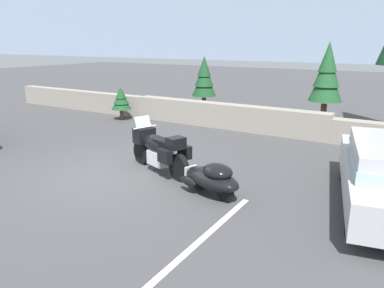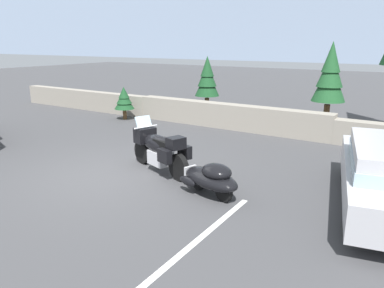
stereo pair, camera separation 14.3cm
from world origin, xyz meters
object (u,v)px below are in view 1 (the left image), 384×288
Objects in this scene: pine_tree_secondary at (327,75)px; touring_motorcycle at (159,148)px; pine_tree_far_right at (204,78)px; car_shaped_trailer at (212,178)px.

touring_motorcycle is at bearing -108.67° from pine_tree_secondary.
pine_tree_secondary is 1.24× the size of pine_tree_far_right.
pine_tree_secondary is 5.34m from pine_tree_far_right.
touring_motorcycle is at bearing -68.61° from pine_tree_far_right.
car_shaped_trailer is at bearing -59.15° from pine_tree_far_right.
touring_motorcycle is 2.01m from car_shaped_trailer.
touring_motorcycle is 7.80m from pine_tree_secondary.
touring_motorcycle is 0.84× the size of pine_tree_far_right.
touring_motorcycle reaches higher than car_shaped_trailer.
touring_motorcycle is 1.01× the size of car_shaped_trailer.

